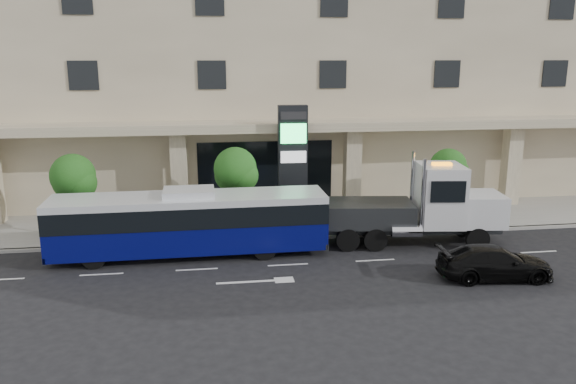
# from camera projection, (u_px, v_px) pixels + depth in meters

# --- Properties ---
(ground) EXTENTS (120.00, 120.00, 0.00)m
(ground) POSITION_uv_depth(u_px,v_px,m) (283.00, 253.00, 26.33)
(ground) COLOR black
(ground) RESTS_ON ground
(sidewalk) EXTENTS (120.00, 6.00, 0.15)m
(sidewalk) POSITION_uv_depth(u_px,v_px,m) (271.00, 222.00, 31.13)
(sidewalk) COLOR gray
(sidewalk) RESTS_ON ground
(curb) EXTENTS (120.00, 0.30, 0.15)m
(curb) POSITION_uv_depth(u_px,v_px,m) (278.00, 239.00, 28.24)
(curb) COLOR gray
(curb) RESTS_ON ground
(convention_center) EXTENTS (60.00, 17.60, 20.00)m
(convention_center) POSITION_uv_depth(u_px,v_px,m) (253.00, 42.00, 38.85)
(convention_center) COLOR tan
(convention_center) RESTS_ON ground
(tree_left) EXTENTS (2.27, 2.20, 4.22)m
(tree_left) POSITION_uv_depth(u_px,v_px,m) (74.00, 179.00, 27.69)
(tree_left) COLOR #422B19
(tree_left) RESTS_ON sidewalk
(tree_mid) EXTENTS (2.28, 2.20, 4.38)m
(tree_mid) POSITION_uv_depth(u_px,v_px,m) (236.00, 172.00, 28.75)
(tree_mid) COLOR #422B19
(tree_mid) RESTS_ON sidewalk
(tree_right) EXTENTS (2.10, 2.00, 4.04)m
(tree_right) POSITION_uv_depth(u_px,v_px,m) (448.00, 170.00, 30.39)
(tree_right) COLOR #422B19
(tree_right) RESTS_ON sidewalk
(city_bus) EXTENTS (12.52, 2.76, 3.17)m
(city_bus) POSITION_uv_depth(u_px,v_px,m) (190.00, 222.00, 25.74)
(city_bus) COLOR black
(city_bus) RESTS_ON ground
(tow_truck) EXTENTS (9.84, 3.46, 4.45)m
(tow_truck) POSITION_uv_depth(u_px,v_px,m) (421.00, 208.00, 27.34)
(tow_truck) COLOR #2D3033
(tow_truck) RESTS_ON ground
(black_sedan) EXTENTS (4.88, 2.36, 1.37)m
(black_sedan) POSITION_uv_depth(u_px,v_px,m) (495.00, 263.00, 23.25)
(black_sedan) COLOR black
(black_sedan) RESTS_ON ground
(signage_pylon) EXTENTS (1.60, 0.65, 6.34)m
(signage_pylon) POSITION_uv_depth(u_px,v_px,m) (293.00, 163.00, 30.56)
(signage_pylon) COLOR black
(signage_pylon) RESTS_ON sidewalk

